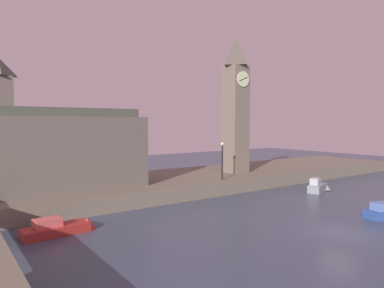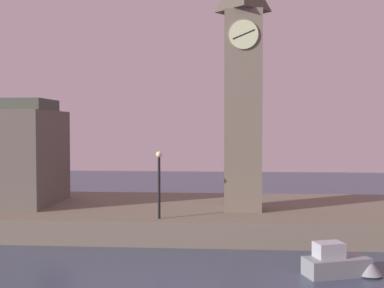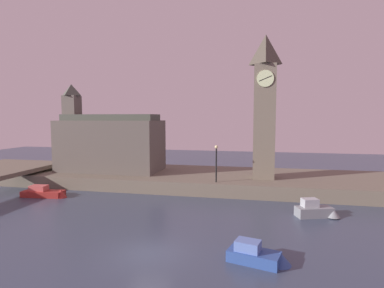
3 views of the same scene
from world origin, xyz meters
name	(u,v)px [view 3 (image 3 of 3)]	position (x,y,z in m)	size (l,w,h in m)	color
ground_plane	(149,253)	(0.00, 0.00, 0.00)	(120.00, 120.00, 0.00)	#384256
far_embankment	(204,179)	(0.00, 20.00, 0.75)	(70.00, 12.00, 1.50)	#6B6051
clock_tower	(265,105)	(7.26, 18.43, 9.88)	(2.64, 2.67, 16.21)	#6B6051
parliament_hall	(109,143)	(-12.71, 19.71, 5.18)	(13.13, 6.51, 11.42)	#5B544C
streetlamp	(216,159)	(2.24, 14.99, 3.99)	(0.36, 0.36, 4.01)	black
boat_cruiser_grey	(317,210)	(11.60, 9.68, 0.56)	(3.87, 2.15, 1.56)	gray
boat_tour_blue	(259,255)	(6.71, 0.16, 0.46)	(3.91, 2.17, 1.28)	#2D4C93
boat_dinghy_red	(48,193)	(-15.37, 10.85, 0.40)	(5.18, 1.94, 1.39)	maroon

